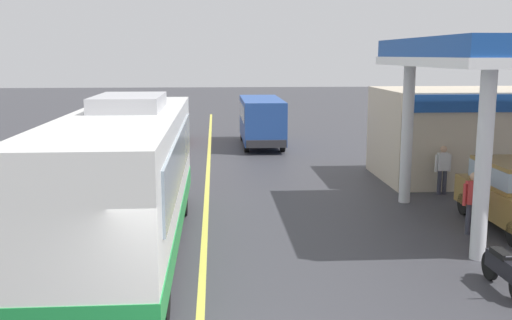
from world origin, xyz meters
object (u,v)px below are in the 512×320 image
pedestrian_near_pump (443,167)px  coach_bus_main (126,182)px  pedestrian_by_shop (473,200)px  minibus_opposing_lane (261,117)px  motorcycle_parked_forecourt (504,269)px  car_trailing_behind_bus (168,123)px

pedestrian_near_pump → coach_bus_main: bearing=-151.1°
pedestrian_by_shop → minibus_opposing_lane: bearing=105.2°
motorcycle_parked_forecourt → pedestrian_by_shop: 3.90m
minibus_opposing_lane → motorcycle_parked_forecourt: (3.33, -19.59, -1.03)m
coach_bus_main → car_trailing_behind_bus: bearing=91.3°
minibus_opposing_lane → pedestrian_near_pump: 12.50m
coach_bus_main → motorcycle_parked_forecourt: coach_bus_main is taller
coach_bus_main → pedestrian_near_pump: 11.14m
coach_bus_main → minibus_opposing_lane: bearing=75.0°
coach_bus_main → minibus_opposing_lane: coach_bus_main is taller
coach_bus_main → pedestrian_by_shop: 8.87m
coach_bus_main → pedestrian_near_pump: bearing=28.9°
coach_bus_main → pedestrian_near_pump: (9.72, 5.38, -0.79)m
car_trailing_behind_bus → motorcycle_parked_forecourt: bearing=-68.9°
motorcycle_parked_forecourt → pedestrian_near_pump: pedestrian_near_pump is taller
coach_bus_main → car_trailing_behind_bus: size_ratio=2.63×
coach_bus_main → car_trailing_behind_bus: 18.51m
coach_bus_main → minibus_opposing_lane: size_ratio=1.80×
motorcycle_parked_forecourt → pedestrian_near_pump: (1.91, 8.25, 0.49)m
car_trailing_behind_bus → minibus_opposing_lane: bearing=-19.8°
pedestrian_by_shop → coach_bus_main: bearing=-174.3°
motorcycle_parked_forecourt → minibus_opposing_lane: bearing=99.6°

